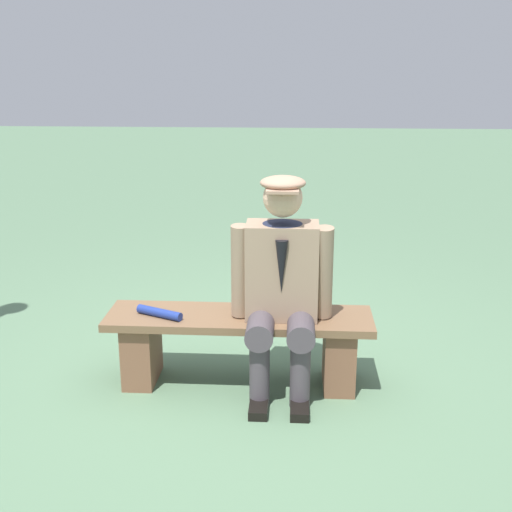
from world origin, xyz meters
TOP-DOWN VIEW (x-y plane):
  - ground_plane at (0.00, 0.00)m, footprint 30.00×30.00m
  - bench at (0.00, 0.00)m, footprint 1.51×0.40m
  - seated_man at (-0.24, 0.06)m, footprint 0.57×0.55m
  - rolled_magazine at (0.44, 0.06)m, footprint 0.28×0.17m

SIDE VIEW (x-z plane):
  - ground_plane at x=0.00m, z-range 0.00..0.00m
  - bench at x=0.00m, z-range 0.06..0.48m
  - rolled_magazine at x=0.44m, z-range 0.42..0.47m
  - seated_man at x=-0.24m, z-range 0.04..1.26m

